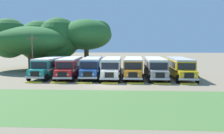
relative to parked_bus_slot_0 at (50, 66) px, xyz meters
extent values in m
plane|color=#84755B|center=(9.36, -7.37, -1.58)|extent=(220.00, 220.00, 0.00)
cube|color=#4C7538|center=(9.36, -16.17, -1.58)|extent=(80.00, 11.44, 0.01)
cube|color=teal|center=(0.01, 0.31, -0.03)|extent=(2.75, 9.26, 2.10)
cube|color=white|center=(0.01, 0.31, -0.20)|extent=(2.78, 9.28, 0.24)
cube|color=black|center=(1.29, 0.57, 0.47)|extent=(0.25, 8.00, 0.80)
cube|color=black|center=(-1.25, 0.64, 0.47)|extent=(0.25, 8.00, 0.80)
cube|color=silver|center=(0.01, 0.31, 1.13)|extent=(2.66, 9.16, 0.22)
cube|color=teal|center=(-0.13, -4.99, -0.56)|extent=(2.24, 1.46, 1.05)
cube|color=black|center=(-0.15, -5.73, -0.53)|extent=(1.10, 0.13, 0.70)
cube|color=#B7B7BC|center=(-0.15, -5.77, -0.96)|extent=(2.40, 0.26, 0.24)
cube|color=black|center=(-0.12, -4.32, 0.47)|extent=(2.20, 0.12, 0.84)
cube|color=white|center=(0.13, 4.93, -0.14)|extent=(0.90, 0.08, 1.30)
sphere|color=#EAE5C6|center=(0.54, -5.80, -0.53)|extent=(0.20, 0.20, 0.20)
sphere|color=#EAE5C6|center=(-0.85, -5.76, -0.53)|extent=(0.20, 0.20, 0.20)
cylinder|color=black|center=(1.07, -4.92, -1.08)|extent=(0.31, 1.01, 1.00)
cylinder|color=black|center=(-1.33, -4.86, -1.08)|extent=(0.31, 1.01, 1.00)
cylinder|color=black|center=(1.29, 3.27, -1.08)|extent=(0.31, 1.01, 1.00)
cylinder|color=black|center=(-1.11, 3.34, -1.08)|extent=(0.31, 1.01, 1.00)
cube|color=red|center=(3.07, 0.01, -0.03)|extent=(3.06, 9.34, 2.10)
cube|color=white|center=(3.07, 0.01, -0.20)|extent=(3.09, 9.36, 0.24)
cube|color=black|center=(4.31, 0.39, 0.47)|extent=(0.53, 7.99, 0.80)
cube|color=black|center=(1.78, 0.23, 0.47)|extent=(0.53, 7.99, 0.80)
cube|color=silver|center=(3.07, 0.01, 1.13)|extent=(2.97, 9.23, 0.22)
cube|color=red|center=(3.39, -5.28, -0.56)|extent=(2.28, 1.53, 1.05)
cube|color=black|center=(3.44, -6.02, -0.53)|extent=(1.10, 0.17, 0.70)
cube|color=#B7B7BC|center=(3.44, -6.06, -0.96)|extent=(2.41, 0.35, 0.24)
cube|color=black|center=(3.35, -4.61, 0.47)|extent=(2.20, 0.20, 0.84)
cube|color=white|center=(2.78, 4.62, -0.14)|extent=(0.90, 0.12, 1.30)
sphere|color=#EAE5C6|center=(4.14, -6.03, -0.53)|extent=(0.20, 0.20, 0.20)
sphere|color=#EAE5C6|center=(2.74, -6.11, -0.53)|extent=(0.20, 0.20, 0.20)
cylinder|color=black|center=(4.58, -5.11, -1.08)|extent=(0.34, 1.02, 1.00)
cylinder|color=black|center=(2.19, -5.26, -1.08)|extent=(0.34, 1.02, 1.00)
cylinder|color=black|center=(4.08, 3.08, -1.08)|extent=(0.34, 1.02, 1.00)
cylinder|color=black|center=(1.68, 2.93, -1.08)|extent=(0.34, 1.02, 1.00)
cube|color=#23519E|center=(6.31, 0.34, -0.03)|extent=(2.87, 9.29, 2.10)
cube|color=silver|center=(6.31, 0.34, -0.20)|extent=(2.90, 9.32, 0.24)
cube|color=black|center=(7.57, 0.70, 0.47)|extent=(0.37, 7.99, 0.80)
cube|color=black|center=(5.03, 0.59, 0.47)|extent=(0.37, 7.99, 0.80)
cube|color=beige|center=(6.31, 0.34, 1.13)|extent=(2.79, 9.19, 0.22)
cube|color=#23519E|center=(6.53, -4.95, -0.56)|extent=(2.26, 1.49, 1.05)
cube|color=black|center=(6.56, -5.69, -0.53)|extent=(1.10, 0.14, 0.70)
cube|color=#B7B7BC|center=(6.56, -5.73, -0.96)|extent=(2.41, 0.30, 0.24)
cube|color=black|center=(6.50, -4.28, 0.47)|extent=(2.20, 0.15, 0.84)
cube|color=silver|center=(6.12, 4.96, -0.14)|extent=(0.90, 0.10, 1.30)
sphere|color=#EAE5C6|center=(7.26, -5.71, -0.53)|extent=(0.20, 0.20, 0.20)
sphere|color=#EAE5C6|center=(5.86, -5.77, -0.53)|extent=(0.20, 0.20, 0.20)
cylinder|color=black|center=(7.72, -4.80, -1.08)|extent=(0.32, 1.01, 1.00)
cylinder|color=black|center=(5.32, -4.90, -1.08)|extent=(0.32, 1.01, 1.00)
cylinder|color=black|center=(7.39, 3.39, -1.08)|extent=(0.32, 1.01, 1.00)
cylinder|color=black|center=(4.99, 3.29, -1.08)|extent=(0.32, 1.01, 1.00)
cube|color=silver|center=(9.28, -0.20, -0.03)|extent=(2.54, 9.21, 2.10)
cube|color=maroon|center=(9.28, -0.20, -0.20)|extent=(2.57, 9.23, 0.24)
cube|color=black|center=(10.55, 0.11, 0.47)|extent=(0.07, 8.00, 0.80)
cube|color=black|center=(8.01, 0.10, 0.47)|extent=(0.07, 8.00, 0.80)
cube|color=silver|center=(9.28, -0.20, 1.13)|extent=(2.46, 9.11, 0.22)
cube|color=silver|center=(9.30, -5.50, -0.56)|extent=(2.21, 1.41, 1.05)
cube|color=black|center=(9.31, -6.24, -0.53)|extent=(1.10, 0.10, 0.70)
cube|color=#B7B7BC|center=(9.31, -6.28, -0.96)|extent=(2.40, 0.21, 0.24)
cube|color=black|center=(9.30, -4.83, 0.47)|extent=(2.20, 0.07, 0.84)
cube|color=maroon|center=(9.26, 4.42, -0.14)|extent=(0.90, 0.06, 1.30)
sphere|color=#EAE5C6|center=(10.01, -6.28, -0.53)|extent=(0.20, 0.20, 0.20)
sphere|color=#EAE5C6|center=(8.61, -6.29, -0.53)|extent=(0.20, 0.20, 0.20)
cylinder|color=black|center=(10.50, -5.39, -1.08)|extent=(0.28, 1.00, 1.00)
cylinder|color=black|center=(8.10, -5.40, -1.08)|extent=(0.28, 1.00, 1.00)
cylinder|color=black|center=(10.47, 2.81, -1.08)|extent=(0.28, 1.00, 1.00)
cylinder|color=black|center=(8.07, 2.80, -1.08)|extent=(0.28, 1.00, 1.00)
cube|color=orange|center=(12.42, 0.03, -0.03)|extent=(2.86, 9.29, 2.10)
cube|color=white|center=(12.42, 0.03, -0.20)|extent=(2.89, 9.31, 0.24)
cube|color=black|center=(13.70, 0.28, 0.47)|extent=(0.36, 8.00, 0.80)
cube|color=black|center=(11.16, 0.38, 0.47)|extent=(0.36, 8.00, 0.80)
cube|color=silver|center=(12.42, 0.03, 1.13)|extent=(2.78, 9.19, 0.22)
cube|color=orange|center=(12.21, -5.27, -0.56)|extent=(2.25, 1.49, 1.05)
cube|color=black|center=(12.18, -6.00, -0.53)|extent=(1.10, 0.14, 0.70)
cube|color=#B7B7BC|center=(12.18, -6.04, -0.96)|extent=(2.41, 0.29, 0.24)
cube|color=black|center=(12.24, -4.60, 0.47)|extent=(2.20, 0.15, 0.84)
cube|color=white|center=(12.60, 4.65, -0.14)|extent=(0.90, 0.10, 1.30)
sphere|color=#EAE5C6|center=(12.88, -6.08, -0.53)|extent=(0.20, 0.20, 0.20)
sphere|color=#EAE5C6|center=(11.48, -6.03, -0.53)|extent=(0.20, 0.20, 0.20)
cylinder|color=black|center=(13.41, -5.21, -1.08)|extent=(0.32, 1.01, 1.00)
cylinder|color=black|center=(11.02, -5.12, -1.08)|extent=(0.32, 1.01, 1.00)
cylinder|color=black|center=(13.74, 2.98, -1.08)|extent=(0.32, 1.01, 1.00)
cylinder|color=black|center=(11.34, 3.08, -1.08)|extent=(0.32, 1.01, 1.00)
cube|color=#9E9993|center=(15.53, -0.08, -0.03)|extent=(2.60, 9.23, 2.10)
cube|color=#282828|center=(15.53, -0.08, -0.20)|extent=(2.63, 9.25, 0.24)
cube|color=black|center=(16.80, 0.20, 0.47)|extent=(0.13, 8.00, 0.80)
cube|color=black|center=(14.27, 0.23, 0.47)|extent=(0.13, 8.00, 0.80)
cube|color=silver|center=(15.53, -0.08, 1.13)|extent=(2.52, 9.13, 0.22)
cube|color=#9E9993|center=(15.47, -5.38, -0.56)|extent=(2.22, 1.42, 1.05)
cube|color=black|center=(15.46, -6.12, -0.53)|extent=(1.10, 0.11, 0.70)
cube|color=#B7B7BC|center=(15.46, -6.16, -0.96)|extent=(2.40, 0.23, 0.24)
cube|color=black|center=(15.48, -4.71, 0.47)|extent=(2.20, 0.08, 0.84)
cube|color=#282828|center=(15.58, 4.54, -0.14)|extent=(0.90, 0.07, 1.30)
sphere|color=#EAE5C6|center=(16.16, -6.18, -0.53)|extent=(0.20, 0.20, 0.20)
sphere|color=#EAE5C6|center=(14.76, -6.17, -0.53)|extent=(0.20, 0.20, 0.20)
cylinder|color=black|center=(16.67, -5.30, -1.08)|extent=(0.29, 1.00, 1.00)
cylinder|color=black|center=(14.27, -5.27, -1.08)|extent=(0.29, 1.00, 1.00)
cylinder|color=black|center=(16.77, 2.90, -1.08)|extent=(0.29, 1.00, 1.00)
cylinder|color=black|center=(14.37, 2.93, -1.08)|extent=(0.29, 1.00, 1.00)
cube|color=yellow|center=(19.04, -0.14, -0.03)|extent=(2.72, 9.26, 2.10)
cube|color=black|center=(19.04, -0.14, -0.20)|extent=(2.76, 9.28, 0.24)
cube|color=black|center=(20.31, 0.12, 0.47)|extent=(0.24, 8.00, 0.80)
cube|color=black|center=(17.77, 0.19, 0.47)|extent=(0.24, 8.00, 0.80)
cube|color=#B2B2B7|center=(19.04, -0.14, 1.13)|extent=(2.64, 9.16, 0.22)
cube|color=yellow|center=(18.91, -5.44, -0.56)|extent=(2.23, 1.45, 1.05)
cube|color=black|center=(18.89, -6.18, -0.53)|extent=(1.10, 0.13, 0.70)
cube|color=#B7B7BC|center=(18.89, -6.22, -0.96)|extent=(2.40, 0.26, 0.24)
cube|color=black|center=(18.92, -4.77, 0.47)|extent=(2.20, 0.11, 0.84)
cube|color=black|center=(19.15, 4.47, -0.14)|extent=(0.90, 0.08, 1.30)
sphere|color=#EAE5C6|center=(19.59, -6.25, -0.53)|extent=(0.20, 0.20, 0.20)
sphere|color=#EAE5C6|center=(18.19, -6.22, -0.53)|extent=(0.20, 0.20, 0.20)
cylinder|color=black|center=(20.11, -5.37, -1.08)|extent=(0.30, 1.01, 1.00)
cylinder|color=black|center=(17.71, -5.31, -1.08)|extent=(0.30, 1.01, 1.00)
cylinder|color=black|center=(20.31, 2.83, -1.08)|extent=(0.30, 1.01, 1.00)
cylinder|color=black|center=(17.91, 2.88, -1.08)|extent=(0.30, 1.01, 1.00)
cube|color=yellow|center=(-0.13, -6.25, -1.51)|extent=(2.00, 0.36, 0.15)
cube|color=yellow|center=(3.04, -6.25, -1.51)|extent=(2.00, 0.36, 0.15)
cube|color=yellow|center=(6.20, -6.25, -1.51)|extent=(2.00, 0.36, 0.15)
cube|color=yellow|center=(9.36, -6.25, -1.51)|extent=(2.00, 0.36, 0.15)
cube|color=yellow|center=(12.52, -6.25, -1.51)|extent=(2.00, 0.36, 0.15)
cube|color=yellow|center=(15.69, -6.25, -1.51)|extent=(2.00, 0.36, 0.15)
cube|color=yellow|center=(18.85, -6.25, -1.51)|extent=(2.00, 0.36, 0.15)
cylinder|color=brown|center=(3.42, 12.48, 0.64)|extent=(0.94, 0.94, 4.44)
ellipsoid|color=#286028|center=(3.42, 12.48, 5.12)|extent=(10.09, 11.07, 6.00)
sphere|color=#286028|center=(5.90, 13.53, 5.67)|extent=(4.74, 4.74, 4.74)
sphere|color=#286028|center=(0.88, 11.69, 4.61)|extent=(5.21, 5.21, 5.21)
sphere|color=#286028|center=(3.42, 15.37, 6.16)|extent=(4.64, 4.64, 4.64)
cylinder|color=brown|center=(-6.56, 8.91, 0.17)|extent=(1.01, 1.01, 3.50)
ellipsoid|color=#286028|center=(-6.56, 8.91, 3.90)|extent=(15.11, 12.98, 5.28)
sphere|color=#286028|center=(-1.70, 10.96, 4.33)|extent=(8.11, 8.11, 8.11)
sphere|color=#286028|center=(-10.11, 7.81, 4.32)|extent=(7.26, 7.26, 7.26)
sphere|color=#286028|center=(-6.56, 13.64, 3.86)|extent=(8.48, 8.48, 8.48)
cylinder|color=brown|center=(-3.22, 1.37, 1.58)|extent=(0.20, 0.20, 6.32)
cube|color=brown|center=(-3.22, 1.37, 4.14)|extent=(1.80, 0.12, 0.12)
camera|label=1|loc=(11.33, -35.03, 3.23)|focal=38.36mm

